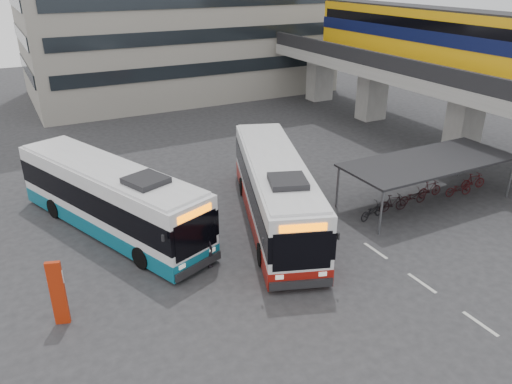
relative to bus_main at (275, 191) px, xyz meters
name	(u,v)px	position (x,y,z in m)	size (l,w,h in m)	color
ground	(332,264)	(0.26, -4.85, -1.76)	(120.00, 120.00, 0.00)	#28282B
viaduct	(421,55)	(17.26, 8.09, 4.47)	(8.00, 32.00, 9.68)	gray
bike_shelter	(426,179)	(8.73, -1.85, -0.32)	(10.00, 4.00, 2.54)	#595B60
road_markings	(422,283)	(2.76, -7.85, -1.76)	(0.15, 7.60, 0.01)	beige
bus_main	(275,191)	(0.00, 0.00, 0.00)	(7.01, 13.00, 3.79)	white
bus_teal	(110,199)	(-7.72, 3.09, -0.03)	(7.13, 12.76, 3.74)	white
pedestrian	(209,246)	(-4.69, -2.29, -0.79)	(0.71, 0.46, 1.94)	black
sign_totem_mid	(58,292)	(-11.16, -3.43, -0.38)	(0.56, 0.33, 2.68)	#AA260A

